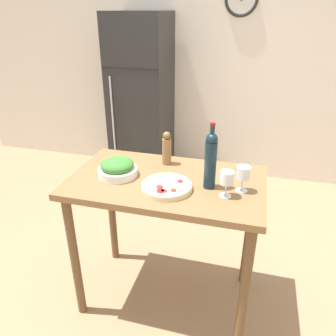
{
  "coord_description": "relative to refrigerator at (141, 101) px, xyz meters",
  "views": [
    {
      "loc": [
        0.47,
        -1.68,
        1.88
      ],
      "look_at": [
        0.0,
        0.03,
        1.01
      ],
      "focal_mm": 35.0,
      "sensor_mm": 36.0,
      "label": 1
    }
  ],
  "objects": [
    {
      "name": "refrigerator",
      "position": [
        0.0,
        0.0,
        0.0
      ],
      "size": [
        0.62,
        0.66,
        1.87
      ],
      "color": "black",
      "rests_on": "ground_plane"
    },
    {
      "name": "wine_glass_near",
      "position": [
        1.16,
        -1.9,
        0.13
      ],
      "size": [
        0.08,
        0.08,
        0.15
      ],
      "color": "silver",
      "rests_on": "prep_counter"
    },
    {
      "name": "wine_bottle",
      "position": [
        1.05,
        -1.82,
        0.19
      ],
      "size": [
        0.07,
        0.07,
        0.39
      ],
      "color": "#142833",
      "rests_on": "prep_counter"
    },
    {
      "name": "homemade_pizza",
      "position": [
        0.83,
        -1.91,
        0.04
      ],
      "size": [
        0.29,
        0.29,
        0.04
      ],
      "color": "beige",
      "rests_on": "prep_counter"
    },
    {
      "name": "ground_plane",
      "position": [
        0.79,
        -1.8,
        -0.93
      ],
      "size": [
        14.0,
        14.0,
        0.0
      ],
      "primitive_type": "plane",
      "color": "#9E7A56"
    },
    {
      "name": "wall_back",
      "position": [
        0.79,
        0.37,
        0.37
      ],
      "size": [
        6.4,
        0.09,
        2.6
      ],
      "color": "silver",
      "rests_on": "ground_plane"
    },
    {
      "name": "wine_glass_far",
      "position": [
        1.24,
        -1.82,
        0.13
      ],
      "size": [
        0.08,
        0.08,
        0.15
      ],
      "color": "silver",
      "rests_on": "prep_counter"
    },
    {
      "name": "prep_counter",
      "position": [
        0.79,
        -1.8,
        -0.12
      ],
      "size": [
        1.17,
        0.69,
        0.95
      ],
      "color": "brown",
      "rests_on": "ground_plane"
    },
    {
      "name": "salad_bowl",
      "position": [
        0.49,
        -1.83,
        0.07
      ],
      "size": [
        0.24,
        0.24,
        0.11
      ],
      "color": "white",
      "rests_on": "prep_counter"
    },
    {
      "name": "pepper_mill",
      "position": [
        0.73,
        -1.58,
        0.13
      ],
      "size": [
        0.06,
        0.06,
        0.22
      ],
      "color": "olive",
      "rests_on": "prep_counter"
    }
  ]
}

